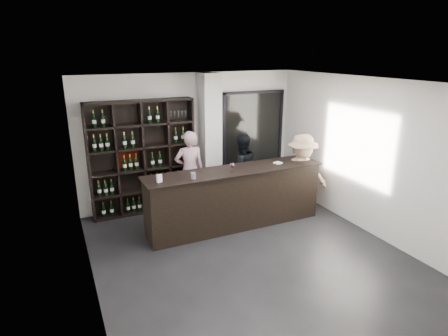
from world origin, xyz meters
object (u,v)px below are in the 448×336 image
wine_shelf (143,158)px  taster_pink (190,171)px  taster_black (241,169)px  customer (301,175)px  tasting_counter (235,198)px

wine_shelf → taster_pink: 1.02m
taster_black → customer: (0.85, -1.07, 0.07)m
taster_pink → taster_black: bearing=179.0°
taster_black → tasting_counter: bearing=61.0°
wine_shelf → taster_pink: bearing=-17.5°
taster_black → taster_pink: bearing=-3.2°
wine_shelf → taster_pink: wine_shelf is taller
tasting_counter → customer: customer is taller
taster_pink → customer: size_ratio=1.01×
taster_pink → customer: bearing=155.2°
taster_pink → customer: (2.02, -1.22, -0.01)m
tasting_counter → taster_black: (0.66, 1.02, 0.21)m
wine_shelf → customer: bearing=-27.2°
wine_shelf → customer: (2.95, -1.52, -0.34)m
taster_pink → taster_black: (1.17, -0.15, -0.08)m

